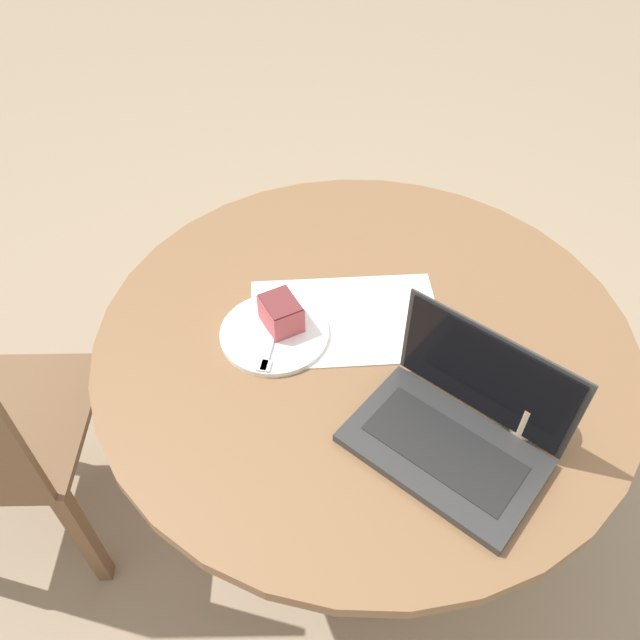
% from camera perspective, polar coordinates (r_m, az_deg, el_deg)
% --- Properties ---
extents(ground_plane, '(12.00, 12.00, 0.00)m').
position_cam_1_polar(ground_plane, '(1.90, 2.92, -16.43)').
color(ground_plane, gray).
extents(dining_table, '(1.10, 1.10, 0.74)m').
position_cam_1_polar(dining_table, '(1.42, 3.76, -5.95)').
color(dining_table, brown).
rests_on(dining_table, ground_plane).
extents(paper_document, '(0.44, 0.33, 0.00)m').
position_cam_1_polar(paper_document, '(1.30, 2.36, 0.05)').
color(paper_document, white).
rests_on(paper_document, dining_table).
extents(plate, '(0.22, 0.22, 0.01)m').
position_cam_1_polar(plate, '(1.27, -4.18, -1.22)').
color(plate, white).
rests_on(plate, dining_table).
extents(cake_slice, '(0.08, 0.10, 0.06)m').
position_cam_1_polar(cake_slice, '(1.26, -3.59, 0.63)').
color(cake_slice, '#B74C51').
rests_on(cake_slice, plate).
extents(fork, '(0.09, 0.16, 0.00)m').
position_cam_1_polar(fork, '(1.24, -4.59, -2.32)').
color(fork, silver).
rests_on(fork, plate).
extents(coffee_glass, '(0.08, 0.08, 0.09)m').
position_cam_1_polar(coffee_glass, '(1.16, 18.81, -8.02)').
color(coffee_glass, '#C6AD89').
rests_on(coffee_glass, dining_table).
extents(laptop, '(0.36, 0.39, 0.22)m').
position_cam_1_polar(laptop, '(1.11, 12.23, -9.76)').
color(laptop, '#2D2D2D').
rests_on(laptop, dining_table).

